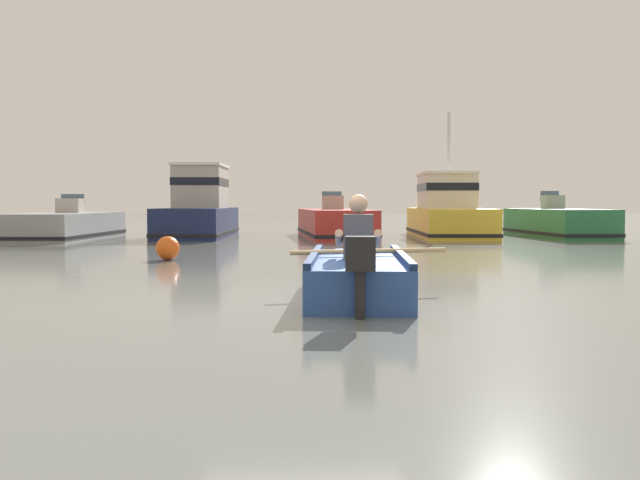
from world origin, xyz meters
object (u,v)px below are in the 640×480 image
Objects in this scene: mooring_buoy at (168,248)px; moored_boat_green at (557,224)px; moored_boat_grey at (65,226)px; moored_boat_navy at (199,210)px; rowboat_with_person at (358,274)px; moored_boat_yellow at (448,213)px; moored_boat_red at (335,224)px.

moored_boat_green is at bearing 36.47° from mooring_buoy.
moored_boat_grey reaches higher than mooring_buoy.
moored_boat_green is at bearing -5.92° from moored_boat_navy.
rowboat_with_person is 0.65× the size of moored_boat_yellow.
moored_boat_red reaches higher than rowboat_with_person.
moored_boat_yellow is 11.61m from mooring_buoy.
rowboat_with_person is 15.28m from moored_boat_grey.
rowboat_with_person is 8.21× the size of mooring_buoy.
moored_boat_navy is at bearing 169.73° from moored_boat_red.
moored_boat_navy reaches higher than mooring_buoy.
moored_boat_red reaches higher than moored_boat_grey.
moored_boat_yellow is 1.13× the size of moored_boat_green.
moored_boat_red reaches higher than mooring_buoy.
moored_boat_red is at bearing 176.77° from moored_boat_green.
moored_boat_grey is at bearing 117.41° from mooring_buoy.
moored_boat_navy reaches higher than moored_boat_green.
mooring_buoy is at bearing -62.59° from moored_boat_grey.
moored_boat_green is (3.38, -0.58, -0.34)m from moored_boat_yellow.
moored_boat_yellow is at bearing 2.42° from moored_boat_grey.
mooring_buoy is (-7.64, -8.72, -0.54)m from moored_boat_yellow.
moored_boat_navy is (3.92, 1.10, 0.48)m from moored_boat_grey.
moored_boat_red is at bearing -10.27° from moored_boat_navy.
moored_boat_grey is at bearing -164.29° from moored_boat_navy.
moored_boat_yellow is 12.69× the size of mooring_buoy.
moored_boat_green is at bearing -9.71° from moored_boat_yellow.
moored_boat_grey is at bearing -177.58° from moored_boat_yellow.
moored_boat_navy is at bearing 15.71° from moored_boat_grey.
moored_boat_green is (8.03, 13.37, 0.18)m from rowboat_with_person.
moored_boat_yellow reaches higher than moored_boat_green.
moored_boat_yellow is 3.45m from moored_boat_green.
moored_boat_yellow reaches higher than mooring_buoy.
moored_boat_green reaches higher than mooring_buoy.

